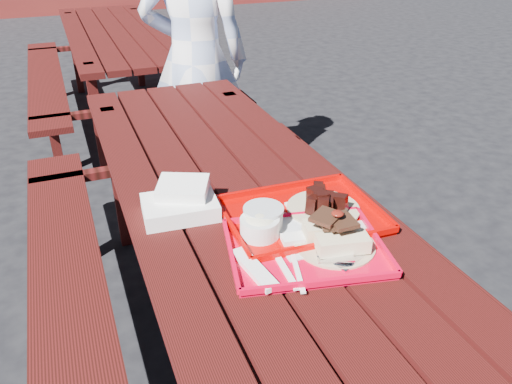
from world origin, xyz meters
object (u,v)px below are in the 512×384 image
at_px(far_tray, 301,214).
at_px(picnic_table_near, 240,238).
at_px(person, 195,60).
at_px(picnic_table_far, 119,54).
at_px(near_tray, 304,238).

bearing_deg(far_tray, picnic_table_near, 113.33).
relative_size(far_tray, person, 0.28).
distance_m(picnic_table_far, near_tray, 3.18).
xyz_separation_m(picnic_table_far, near_tray, (0.05, -3.17, 0.22)).
bearing_deg(person, far_tray, 108.86).
height_order(near_tray, far_tray, near_tray).
bearing_deg(far_tray, person, 84.92).
distance_m(near_tray, person, 1.78).
distance_m(picnic_table_near, far_tray, 0.34).
bearing_deg(picnic_table_far, picnic_table_near, -90.00).
distance_m(picnic_table_far, far_tray, 3.05).
distance_m(picnic_table_far, person, 1.45).
height_order(picnic_table_near, near_tray, near_tray).
height_order(picnic_table_near, picnic_table_far, same).
distance_m(far_tray, person, 1.65).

